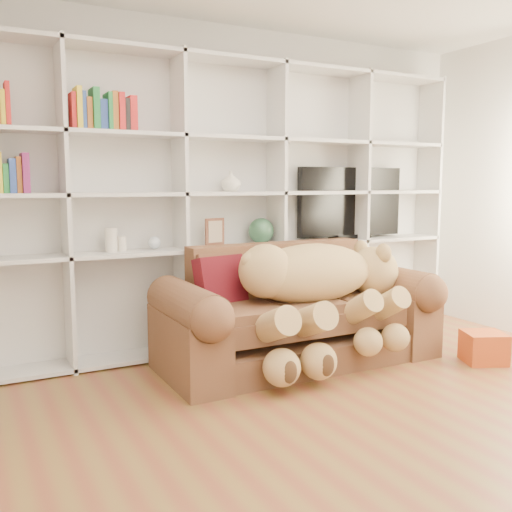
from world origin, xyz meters
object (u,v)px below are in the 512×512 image
teddy_bear (319,286)px  gift_box (484,347)px  tv (350,203)px  sofa (297,318)px

teddy_bear → gift_box: (1.18, -0.53, -0.50)m
teddy_bear → tv: 1.38m
gift_box → sofa: bearing=150.5°
sofa → tv: (1.00, 0.67, 0.85)m
gift_box → tv: 1.77m
gift_box → tv: size_ratio=0.26×
tv → teddy_bear: bearing=-137.2°
teddy_bear → tv: tv is taller
gift_box → teddy_bear: bearing=155.7°
sofa → teddy_bear: bearing=-65.6°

